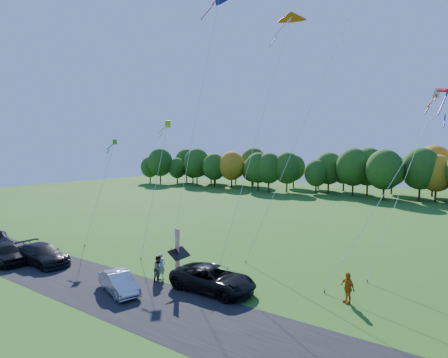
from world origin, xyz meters
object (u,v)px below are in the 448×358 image
Objects in this scene: silver_sedan at (119,282)px; feather_flag at (177,248)px; person_east at (348,288)px; black_suv at (213,279)px.

feather_flag is at bearing -6.06° from silver_sedan.
person_east is (13.09, 6.86, 0.29)m from silver_sedan.
silver_sedan is 4.55m from feather_flag.
person_east is at bearing -69.83° from black_suv.
person_east is at bearing 14.99° from feather_flag.
black_suv is 1.45× the size of silver_sedan.
person_east is at bearing -43.54° from silver_sedan.
feather_flag reaches higher than black_suv.
feather_flag is (1.77, 3.83, 1.70)m from silver_sedan.
silver_sedan is at bearing -117.91° from person_east.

